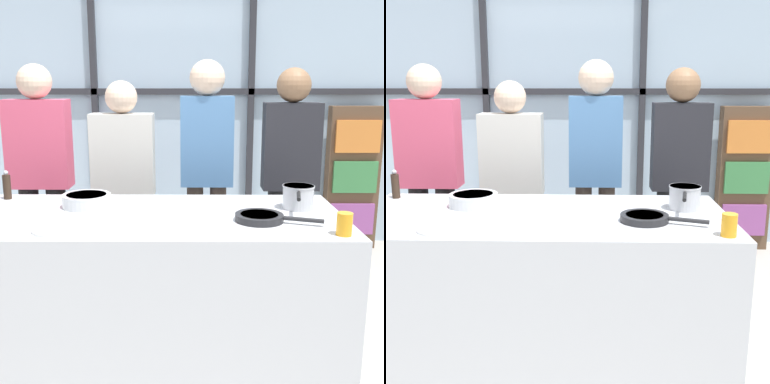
% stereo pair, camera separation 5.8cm
% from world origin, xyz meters
% --- Properties ---
extents(ground_plane, '(18.00, 18.00, 0.00)m').
position_xyz_m(ground_plane, '(0.00, 0.00, 0.00)').
color(ground_plane, '#ADA89E').
extents(back_window_wall, '(6.40, 0.10, 2.80)m').
position_xyz_m(back_window_wall, '(0.00, 2.35, 1.40)').
color(back_window_wall, silver).
rests_on(back_window_wall, ground_plane).
extents(bookshelf, '(0.50, 0.19, 1.41)m').
position_xyz_m(bookshelf, '(1.77, 2.16, 0.71)').
color(bookshelf, brown).
rests_on(bookshelf, ground_plane).
extents(demo_island, '(2.03, 0.92, 0.94)m').
position_xyz_m(demo_island, '(0.00, -0.00, 0.47)').
color(demo_island, silver).
rests_on(demo_island, ground_plane).
extents(spectator_far_left, '(0.45, 0.25, 1.76)m').
position_xyz_m(spectator_far_left, '(-0.91, 0.95, 1.00)').
color(spectator_far_left, black).
rests_on(spectator_far_left, ground_plane).
extents(spectator_center_left, '(0.45, 0.23, 1.64)m').
position_xyz_m(spectator_center_left, '(-0.30, 0.95, 0.93)').
color(spectator_center_left, '#232838').
rests_on(spectator_center_left, ground_plane).
extents(spectator_center_right, '(0.38, 0.25, 1.79)m').
position_xyz_m(spectator_center_right, '(0.30, 0.95, 1.06)').
color(spectator_center_right, '#47382D').
rests_on(spectator_center_right, ground_plane).
extents(spectator_far_right, '(0.40, 0.24, 1.73)m').
position_xyz_m(spectator_far_right, '(0.91, 0.95, 1.01)').
color(spectator_far_right, black).
rests_on(spectator_far_right, ground_plane).
extents(frying_pan, '(0.43, 0.25, 0.04)m').
position_xyz_m(frying_pan, '(0.56, -0.13, 0.96)').
color(frying_pan, '#232326').
rests_on(frying_pan, demo_island).
extents(saucepan, '(0.18, 0.33, 0.13)m').
position_xyz_m(saucepan, '(0.80, 0.12, 1.01)').
color(saucepan, silver).
rests_on(saucepan, demo_island).
extents(white_plate, '(0.25, 0.25, 0.01)m').
position_xyz_m(white_plate, '(-0.44, -0.30, 0.94)').
color(white_plate, white).
rests_on(white_plate, demo_island).
extents(mixing_bowl, '(0.28, 0.28, 0.07)m').
position_xyz_m(mixing_bowl, '(-0.40, 0.16, 0.98)').
color(mixing_bowl, silver).
rests_on(mixing_bowl, demo_island).
extents(pepper_grinder, '(0.05, 0.05, 0.18)m').
position_xyz_m(pepper_grinder, '(-0.92, 0.34, 1.02)').
color(pepper_grinder, '#332319').
rests_on(pepper_grinder, demo_island).
extents(juice_glass_near, '(0.07, 0.07, 0.11)m').
position_xyz_m(juice_glass_near, '(0.91, -0.36, 0.99)').
color(juice_glass_near, orange).
rests_on(juice_glass_near, demo_island).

